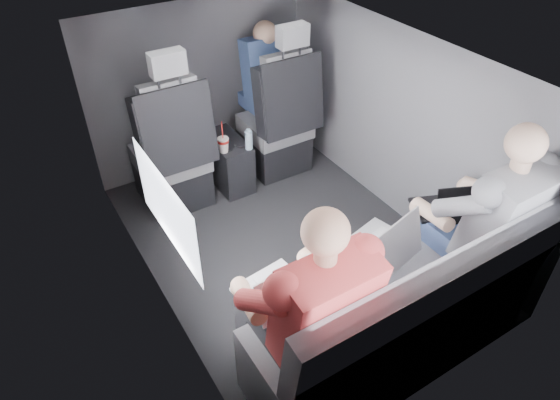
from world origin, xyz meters
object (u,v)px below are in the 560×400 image
laptop_silver (382,246)px  passenger_rear_right (480,220)px  front_seat_right (279,127)px  laptop_white (276,289)px  water_bottle (249,140)px  passenger_rear_left (305,308)px  laptop_black (449,207)px  front_seat_left (173,159)px  center_console (228,162)px  soda_cup (223,144)px  passenger_front_right (266,74)px  rear_bench (398,321)px

laptop_silver → passenger_rear_right: size_ratio=0.33×
front_seat_right → laptop_white: front_seat_right is taller
front_seat_right → laptop_silver: front_seat_right is taller
front_seat_right → water_bottle: (-0.36, -0.16, 0.07)m
water_bottle → passenger_rear_left: passenger_rear_left is taller
laptop_black → passenger_rear_right: size_ratio=0.31×
front_seat_left → laptop_white: front_seat_left is taller
water_bottle → passenger_rear_left: 1.77m
center_console → passenger_rear_left: (-0.53, -1.85, 0.44)m
laptop_white → front_seat_left: bearing=85.7°
front_seat_right → water_bottle: 0.40m
front_seat_right → laptop_silver: size_ratio=3.00×
soda_cup → laptop_black: (0.66, -1.53, 0.17)m
laptop_white → laptop_black: size_ratio=0.87×
passenger_rear_left → water_bottle: bearing=69.5°
passenger_rear_right → passenger_front_right: (-0.11, 2.07, 0.09)m
passenger_rear_right → passenger_front_right: bearing=93.2°
laptop_silver → laptop_black: size_ratio=1.06×
passenger_rear_right → passenger_front_right: passenger_rear_right is taller
center_console → laptop_black: bearing=-71.0°
passenger_rear_left → passenger_front_right: passenger_rear_left is taller
front_seat_left → passenger_rear_left: size_ratio=1.00×
passenger_rear_left → passenger_rear_right: (1.13, -0.00, 0.01)m
rear_bench → laptop_silver: 0.40m
laptop_black → passenger_rear_right: (0.03, -0.18, 0.02)m
center_console → water_bottle: water_bottle is taller
front_seat_right → center_console: (-0.45, 0.04, -0.20)m
water_bottle → laptop_black: 1.55m
laptop_black → laptop_white: bearing=-179.6°
front_seat_left → passenger_front_right: bearing=15.4°
soda_cup → front_seat_right: bearing=10.5°
soda_cup → passenger_rear_left: 1.77m
front_seat_left → front_seat_right: size_ratio=1.00×
laptop_black → passenger_front_right: passenger_front_right is taller
front_seat_right → laptop_white: size_ratio=3.66×
center_console → laptop_silver: size_ratio=1.14×
center_console → rear_bench: (-0.00, -1.94, 0.11)m
center_console → passenger_front_right: size_ratio=0.66×
center_console → passenger_rear_right: (0.60, -1.85, 0.45)m
rear_bench → passenger_rear_right: 0.70m
center_console → water_bottle: size_ratio=2.93×
passenger_front_right → soda_cup: bearing=-148.3°
front_seat_right → center_console: 0.49m
passenger_rear_left → front_seat_left: bearing=87.5°
front_seat_left → laptop_white: (-0.12, -1.63, 0.23)m
soda_cup → passenger_rear_right: size_ratio=0.20×
front_seat_left → laptop_black: (1.03, -1.63, 0.23)m
water_bottle → passenger_rear_right: passenger_rear_right is taller
front_seat_left → passenger_rear_right: bearing=-59.8°
laptop_black → passenger_rear_left: (-1.10, -0.18, 0.01)m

